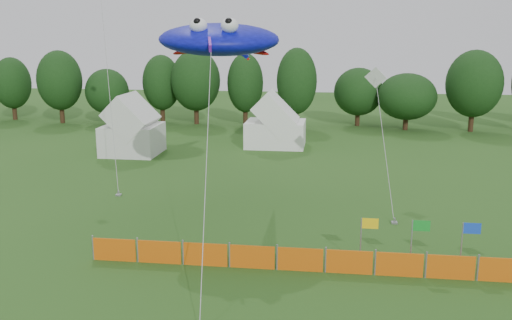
# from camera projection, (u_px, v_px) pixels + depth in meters

# --- Properties ---
(treeline) EXTENTS (104.57, 8.78, 8.36)m
(treeline) POSITION_uv_depth(u_px,v_px,m) (323.00, 87.00, 58.00)
(treeline) COLOR #382314
(treeline) RESTS_ON ground
(tent_left) EXTENTS (4.39, 4.39, 3.88)m
(tent_left) POSITION_uv_depth(u_px,v_px,m) (132.00, 130.00, 45.78)
(tent_left) COLOR silver
(tent_left) RESTS_ON ground
(tent_right) EXTENTS (5.08, 4.07, 3.59)m
(tent_right) POSITION_uv_depth(u_px,v_px,m) (276.00, 126.00, 48.81)
(tent_right) COLOR white
(tent_right) RESTS_ON ground
(barrier_fence) EXTENTS (21.90, 0.06, 1.00)m
(barrier_fence) POSITION_uv_depth(u_px,v_px,m) (349.00, 262.00, 23.23)
(barrier_fence) COLOR #D2580B
(barrier_fence) RESTS_ON ground
(flag_row) EXTENTS (6.73, 0.58, 2.26)m
(flag_row) POSITION_uv_depth(u_px,v_px,m) (439.00, 239.00, 23.17)
(flag_row) COLOR gray
(flag_row) RESTS_ON ground
(stingray_kite) EXTENTS (7.13, 20.49, 10.40)m
(stingray_kite) POSITION_uv_depth(u_px,v_px,m) (222.00, 40.00, 29.00)
(stingray_kite) COLOR #0E12CB
(stingray_kite) RESTS_ON ground
(small_kite_white) EXTENTS (1.60, 7.31, 7.62)m
(small_kite_white) POSITION_uv_depth(u_px,v_px,m) (380.00, 109.00, 33.43)
(small_kite_white) COLOR silver
(small_kite_white) RESTS_ON ground
(small_kite_dark) EXTENTS (3.75, 6.84, 14.84)m
(small_kite_dark) POSITION_uv_depth(u_px,v_px,m) (106.00, 57.00, 36.41)
(small_kite_dark) COLOR black
(small_kite_dark) RESTS_ON ground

